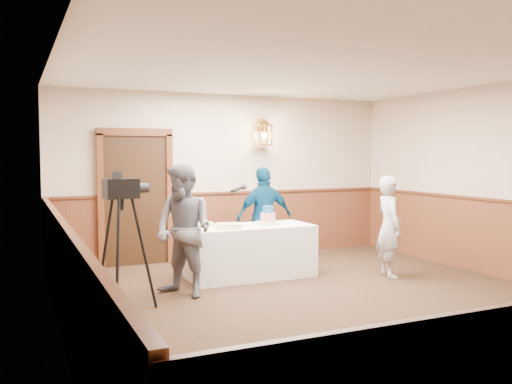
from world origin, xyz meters
TOP-DOWN VIEW (x-y plane):
  - ground at (0.00, 0.00)m, footprint 7.00×7.00m
  - room_shell at (-0.05, 0.45)m, footprint 6.02×7.02m
  - display_table at (-0.27, 1.90)m, footprint 1.80×0.80m
  - tiered_cake at (-0.01, 1.85)m, footprint 0.28×0.28m
  - sheet_cake_yellow at (-0.66, 1.75)m, footprint 0.41×0.36m
  - sheet_cake_green at (-0.92, 2.07)m, footprint 0.27×0.23m
  - interviewer at (-1.46, 1.26)m, footprint 1.55×1.04m
  - baker at (1.57, 1.09)m, footprint 0.47×0.61m
  - assistant_p at (0.22, 2.47)m, footprint 0.93×0.39m
  - tv_camera_rig at (-2.30, 0.85)m, footprint 0.59×0.55m

SIDE VIEW (x-z plane):
  - ground at x=0.00m, z-range 0.00..0.00m
  - display_table at x=-0.27m, z-range 0.00..0.75m
  - tv_camera_rig at x=-2.30m, z-range -0.08..1.43m
  - baker at x=1.57m, z-range 0.00..1.47m
  - sheet_cake_green at x=-0.92m, z-range 0.75..0.81m
  - sheet_cake_yellow at x=-0.66m, z-range 0.75..0.82m
  - assistant_p at x=0.22m, z-range 0.00..1.58m
  - interviewer at x=-1.46m, z-range 0.00..1.67m
  - tiered_cake at x=-0.01m, z-range 0.72..1.00m
  - room_shell at x=-0.05m, z-range 0.12..2.93m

